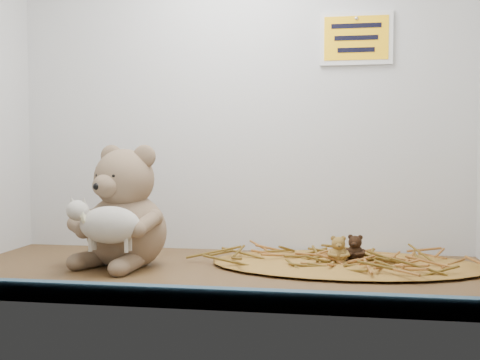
% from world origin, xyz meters
% --- Properties ---
extents(alcove_shell, '(1.20, 0.60, 0.90)m').
position_xyz_m(alcove_shell, '(0.00, 0.09, 0.45)').
color(alcove_shell, '#422616').
rests_on(alcove_shell, ground).
extents(front_rail, '(1.19, 0.02, 0.04)m').
position_xyz_m(front_rail, '(0.00, -0.29, 0.02)').
color(front_rail, '#334F62').
rests_on(front_rail, shelf_floor).
extents(straw_bed, '(0.63, 0.36, 0.01)m').
position_xyz_m(straw_bed, '(0.28, 0.12, 0.01)').
color(straw_bed, brown).
rests_on(straw_bed, shelf_floor).
extents(main_teddy, '(0.30, 0.30, 0.28)m').
position_xyz_m(main_teddy, '(-0.22, 0.04, 0.14)').
color(main_teddy, '#917359').
rests_on(main_teddy, shelf_floor).
extents(toy_lamb, '(0.17, 0.11, 0.11)m').
position_xyz_m(toy_lamb, '(-0.22, -0.06, 0.11)').
color(toy_lamb, '#BCB9A9').
rests_on(toy_lamb, main_teddy).
extents(mini_teddy_tan, '(0.06, 0.06, 0.06)m').
position_xyz_m(mini_teddy_tan, '(0.26, 0.11, 0.04)').
color(mini_teddy_tan, olive).
rests_on(mini_teddy_tan, straw_bed).
extents(mini_teddy_brown, '(0.06, 0.06, 0.06)m').
position_xyz_m(mini_teddy_brown, '(0.30, 0.13, 0.04)').
color(mini_teddy_brown, black).
rests_on(mini_teddy_brown, straw_bed).
extents(wall_sign, '(0.16, 0.01, 0.11)m').
position_xyz_m(wall_sign, '(0.30, 0.29, 0.55)').
color(wall_sign, '#FFB40D').
rests_on(wall_sign, back_wall).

